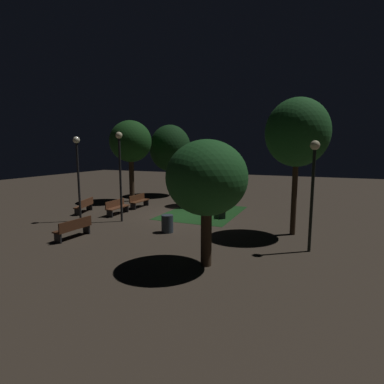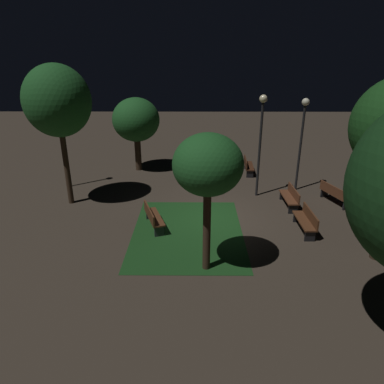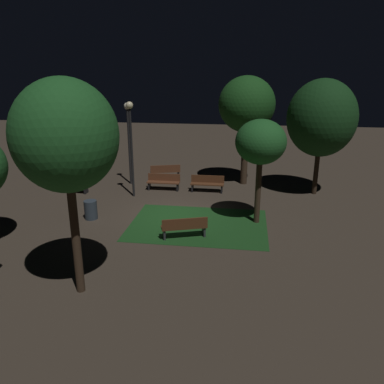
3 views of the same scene
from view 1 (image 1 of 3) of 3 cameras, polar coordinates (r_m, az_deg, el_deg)
name	(u,v)px [view 1 (image 1 of 3)]	position (r m, az deg, el deg)	size (l,w,h in m)	color
ground_plane	(180,216)	(18.09, -2.33, -4.50)	(60.00, 60.00, 0.00)	#3D3328
grass_lawn	(203,213)	(18.89, 2.13, -3.94)	(5.84, 4.30, 0.01)	#194219
bench_by_lamp	(139,200)	(20.80, -10.09, -1.60)	(1.80, 0.49, 0.88)	#512D19
bench_path_side	(117,207)	(18.85, -14.10, -2.74)	(1.80, 0.49, 0.88)	brown
bench_corner	(74,228)	(14.49, -21.55, -6.36)	(1.83, 0.60, 0.88)	#422314
bench_front_right	(223,208)	(18.01, 5.93, -3.04)	(1.86, 1.03, 0.88)	#512D19
bench_front_left	(85,205)	(19.95, -19.72, -2.38)	(1.86, 0.99, 0.88)	brown
tree_back_left	(131,142)	(23.14, -11.59, 9.31)	(3.11, 3.11, 6.07)	#38281C
tree_near_wall	(207,156)	(21.03, 2.92, 6.90)	(2.10, 2.10, 4.48)	#38281C
tree_back_right	(297,133)	(14.46, 19.38, 10.53)	(2.84, 2.84, 6.24)	#38281C
tree_right_canopy	(170,148)	(25.70, -4.17, 8.26)	(3.48, 3.48, 5.98)	#2D2116
tree_left_canopy	(207,179)	(9.95, 2.79, 2.55)	(2.73, 2.73, 4.30)	#38281C
lamp_post_near_wall	(120,162)	(16.69, -13.55, 5.58)	(0.36, 0.36, 4.88)	black
lamp_post_plaza_east	(313,177)	(12.24, 22.04, 2.73)	(0.36, 0.36, 4.30)	black
lamp_post_plaza_west	(78,164)	(17.47, -20.90, 4.92)	(0.36, 0.36, 4.63)	black
trash_bin	(167,224)	(14.50, -4.71, -6.02)	(0.57, 0.57, 0.85)	#2D3842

